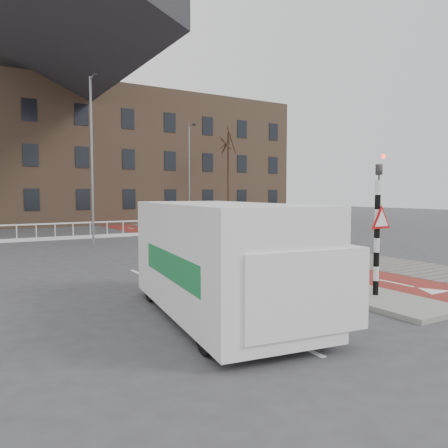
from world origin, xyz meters
TOP-DOWN VIEW (x-y plane):
  - ground at (0.00, 0.00)m, footprint 120.00×120.00m
  - bike_lane at (1.50, 10.00)m, footprint 2.50×60.00m
  - sidewalk at (4.30, 10.00)m, footprint 3.00×60.00m
  - curb_island at (-0.70, 4.00)m, footprint 1.80×16.00m
  - traffic_signal at (-0.60, -2.02)m, footprint 0.80×0.80m
  - bollard at (-0.70, 0.78)m, footprint 0.12×0.12m
  - cyclist_near at (0.55, 1.50)m, footprint 1.05×2.23m
  - cyclist_far at (1.99, 3.75)m, footprint 0.94×1.74m
  - van at (-4.79, -1.35)m, footprint 3.06×5.99m
  - railing at (-5.00, 17.00)m, footprint 28.00×0.10m
  - townhouse_row at (-3.00, 32.00)m, footprint 46.00×10.00m
  - tree_right at (10.96, 24.02)m, footprint 0.21×0.21m
  - streetlight_near at (-3.59, 13.96)m, footprint 0.12×0.12m
  - streetlight_right at (6.48, 22.86)m, footprint 0.12×0.12m

SIDE VIEW (x-z plane):
  - ground at x=0.00m, z-range 0.00..0.00m
  - bike_lane at x=1.50m, z-range 0.00..0.01m
  - sidewalk at x=4.30m, z-range 0.00..0.01m
  - curb_island at x=-0.70m, z-range 0.00..0.12m
  - railing at x=-5.00m, z-range -0.19..0.80m
  - bollard at x=-0.70m, z-range 0.12..0.86m
  - cyclist_near at x=0.55m, z-range -0.35..1.85m
  - cyclist_far at x=1.99m, z-range -0.15..1.67m
  - van at x=-4.79m, z-range 0.07..2.53m
  - traffic_signal at x=-0.60m, z-range 0.15..3.83m
  - tree_right at x=10.96m, z-range 0.00..8.09m
  - streetlight_right at x=6.48m, z-range 0.00..8.27m
  - streetlight_near at x=-3.59m, z-range 0.00..8.71m
  - townhouse_row at x=-3.00m, z-range -0.14..15.76m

